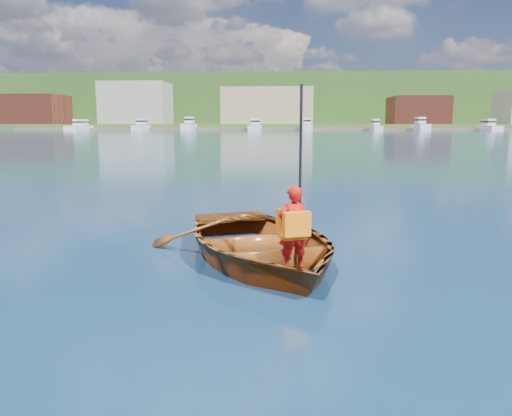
{
  "coord_description": "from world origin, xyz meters",
  "views": [
    {
      "loc": [
        1.34,
        -6.67,
        1.89
      ],
      "look_at": [
        0.94,
        0.16,
        0.74
      ],
      "focal_mm": 35.0,
      "sensor_mm": 36.0,
      "label": 1
    }
  ],
  "objects_px": {
    "child_paddler": "(293,226)",
    "rowboat": "(259,242)",
    "dock": "(269,129)",
    "marina_yachts": "(309,126)"
  },
  "relations": [
    {
      "from": "dock",
      "to": "marina_yachts",
      "type": "height_order",
      "value": "marina_yachts"
    },
    {
      "from": "dock",
      "to": "marina_yachts",
      "type": "bearing_deg",
      "value": -21.18
    },
    {
      "from": "rowboat",
      "to": "child_paddler",
      "type": "xyz_separation_m",
      "value": [
        0.47,
        -0.78,
        0.4
      ]
    },
    {
      "from": "child_paddler",
      "to": "marina_yachts",
      "type": "xyz_separation_m",
      "value": [
        6.7,
        143.96,
        0.7
      ]
    },
    {
      "from": "child_paddler",
      "to": "dock",
      "type": "height_order",
      "value": "child_paddler"
    },
    {
      "from": "marina_yachts",
      "to": "child_paddler",
      "type": "bearing_deg",
      "value": -92.66
    },
    {
      "from": "rowboat",
      "to": "child_paddler",
      "type": "bearing_deg",
      "value": -59.03
    },
    {
      "from": "rowboat",
      "to": "dock",
      "type": "height_order",
      "value": "dock"
    },
    {
      "from": "child_paddler",
      "to": "rowboat",
      "type": "bearing_deg",
      "value": 120.97
    },
    {
      "from": "marina_yachts",
      "to": "dock",
      "type": "bearing_deg",
      "value": 158.82
    }
  ]
}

